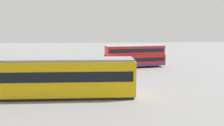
{
  "coord_description": "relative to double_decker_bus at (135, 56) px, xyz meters",
  "views": [
    {
      "loc": [
        1.17,
        27.01,
        5.81
      ],
      "look_at": [
        -0.64,
        3.0,
        1.81
      ],
      "focal_mm": 29.53,
      "sensor_mm": 36.0,
      "label": 1
    }
  ],
  "objects": [
    {
      "name": "ground_plane",
      "position": [
        4.92,
        3.22,
        -1.89
      ],
      "size": [
        160.0,
        160.0,
        0.0
      ],
      "primitive_type": "plane",
      "color": "gray"
    },
    {
      "name": "info_sign",
      "position": [
        13.67,
        10.75,
        -0.33
      ],
      "size": [
        1.06,
        0.32,
        2.26
      ],
      "color": "slate",
      "rests_on": "ground"
    },
    {
      "name": "pedestrian_near_railing",
      "position": [
        8.69,
        10.15,
        -0.85
      ],
      "size": [
        0.35,
        0.36,
        1.8
      ],
      "color": "#4C3F2D",
      "rests_on": "ground"
    },
    {
      "name": "tram_yellow",
      "position": [
        9.35,
        13.71,
        -0.06
      ],
      "size": [
        13.12,
        2.91,
        3.53
      ],
      "color": "#E5B70C",
      "rests_on": "ground"
    },
    {
      "name": "double_decker_bus",
      "position": [
        0.0,
        0.0,
        0.0
      ],
      "size": [
        10.4,
        4.21,
        3.7
      ],
      "color": "red",
      "rests_on": "ground"
    },
    {
      "name": "pedestrian_railing",
      "position": [
        9.2,
        10.0,
        -1.16
      ],
      "size": [
        6.86,
        0.11,
        1.08
      ],
      "color": "gray",
      "rests_on": "ground"
    },
    {
      "name": "pedestrian_crossing",
      "position": [
        3.56,
        12.48,
        -0.97
      ],
      "size": [
        0.45,
        0.45,
        1.62
      ],
      "color": "black",
      "rests_on": "ground"
    }
  ]
}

